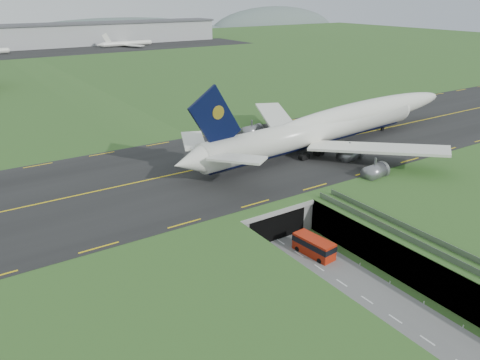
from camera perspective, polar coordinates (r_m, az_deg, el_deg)
ground at (r=78.58m, az=8.14°, el=-9.70°), size 900.00×900.00×0.00m
airfield_deck at (r=77.06m, az=8.26°, el=-7.79°), size 800.00×800.00×6.00m
trench_road at (r=74.04m, az=12.03°, el=-12.06°), size 12.00×75.00×0.20m
taxiway at (r=100.31m, az=-4.08°, el=1.54°), size 800.00×44.00×0.18m
tunnel_portal at (r=88.56m, az=1.17°, el=-3.20°), size 17.00×22.30×6.00m
guideway at (r=73.28m, az=25.09°, el=-9.42°), size 3.00×53.00×7.05m
jumbo_jet at (r=116.01m, az=11.55°, el=6.64°), size 90.81×58.84×19.55m
shuttle_tram at (r=79.40m, az=8.99°, el=-7.99°), size 3.61×7.73×3.05m
cargo_terminal at (r=352.74m, az=-26.80°, el=15.27°), size 320.00×67.00×15.60m
distant_hills at (r=493.83m, az=-21.05°, el=15.27°), size 700.00×91.00×60.00m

